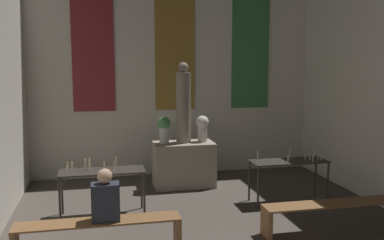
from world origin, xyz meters
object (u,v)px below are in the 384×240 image
(altar, at_px, (184,164))
(flower_vase_right, at_px, (202,127))
(candle_rack_right, at_px, (289,165))
(pew_back_left, at_px, (99,229))
(pew_back_right, at_px, (333,210))
(person_seated, at_px, (105,198))
(statue, at_px, (183,105))
(flower_vase_left, at_px, (164,128))
(candle_rack_left, at_px, (102,176))

(altar, height_order, flower_vase_right, flower_vase_right)
(altar, height_order, candle_rack_right, candle_rack_right)
(altar, bearing_deg, pew_back_left, -120.84)
(candle_rack_right, bearing_deg, pew_back_right, -87.79)
(pew_back_right, xyz_separation_m, person_seated, (-3.28, 0.00, 0.41))
(altar, distance_m, person_seated, 3.25)
(pew_back_left, distance_m, pew_back_right, 3.37)
(flower_vase_right, relative_size, candle_rack_right, 0.39)
(candle_rack_right, distance_m, person_seated, 3.51)
(altar, height_order, statue, statue)
(statue, distance_m, flower_vase_right, 0.59)
(pew_back_left, bearing_deg, flower_vase_left, 65.37)
(candle_rack_right, relative_size, pew_back_right, 0.64)
(candle_rack_left, relative_size, pew_back_left, 0.64)
(altar, xyz_separation_m, statue, (0.00, 0.00, 1.19))
(candle_rack_right, bearing_deg, person_seated, -156.52)
(person_seated, bearing_deg, altar, 60.55)
(candle_rack_right, bearing_deg, pew_back_left, -157.10)
(pew_back_left, bearing_deg, flower_vase_right, 53.67)
(flower_vase_left, xyz_separation_m, candle_rack_right, (2.02, -1.42, -0.52))
(candle_rack_left, height_order, pew_back_right, candle_rack_left)
(pew_back_left, distance_m, person_seated, 0.42)
(flower_vase_left, distance_m, flower_vase_right, 0.78)
(pew_back_right, bearing_deg, flower_vase_left, 126.33)
(candle_rack_right, xyz_separation_m, person_seated, (-3.22, -1.40, 0.07))
(flower_vase_right, xyz_separation_m, pew_back_right, (1.29, -2.82, -0.86))
(statue, bearing_deg, pew_back_left, -120.84)
(flower_vase_right, distance_m, person_seated, 3.48)
(statue, distance_m, pew_back_right, 3.54)
(pew_back_left, xyz_separation_m, pew_back_right, (3.37, 0.00, 0.00))
(statue, distance_m, flower_vase_left, 0.59)
(candle_rack_right, relative_size, pew_back_left, 0.64)
(flower_vase_left, bearing_deg, flower_vase_right, 0.00)
(flower_vase_right, bearing_deg, altar, 180.00)
(candle_rack_right, distance_m, pew_back_left, 3.61)
(altar, distance_m, flower_vase_left, 0.84)
(flower_vase_left, xyz_separation_m, pew_back_right, (2.07, -2.82, -0.86))
(altar, xyz_separation_m, flower_vase_left, (-0.39, 0.00, 0.75))
(pew_back_right, bearing_deg, flower_vase_right, 114.63)
(person_seated, bearing_deg, statue, 60.55)
(person_seated, bearing_deg, flower_vase_left, 66.93)
(altar, bearing_deg, flower_vase_right, 0.00)
(flower_vase_left, distance_m, candle_rack_left, 1.95)
(altar, xyz_separation_m, flower_vase_right, (0.39, 0.00, 0.75))
(statue, relative_size, pew_back_right, 0.75)
(flower_vase_left, bearing_deg, statue, 0.00)
(candle_rack_left, height_order, person_seated, person_seated)
(flower_vase_right, relative_size, person_seated, 0.77)
(statue, relative_size, flower_vase_left, 3.02)
(statue, bearing_deg, person_seated, -119.45)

